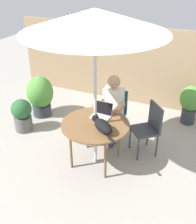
# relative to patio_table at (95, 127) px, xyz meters

# --- Properties ---
(ground_plane) EXTENTS (14.00, 14.00, 0.00)m
(ground_plane) POSITION_rel_patio_table_xyz_m (0.00, 0.00, -0.68)
(ground_plane) COLOR gray
(fence_back) EXTENTS (5.95, 0.08, 1.74)m
(fence_back) POSITION_rel_patio_table_xyz_m (0.00, 2.37, 0.19)
(fence_back) COLOR #937756
(fence_back) RESTS_ON ground
(patio_table) EXTENTS (1.06, 1.06, 0.74)m
(patio_table) POSITION_rel_patio_table_xyz_m (0.00, 0.00, 0.00)
(patio_table) COLOR brown
(patio_table) RESTS_ON ground
(patio_umbrella) EXTENTS (1.94, 1.94, 2.41)m
(patio_umbrella) POSITION_rel_patio_table_xyz_m (0.00, 0.00, 1.58)
(patio_umbrella) COLOR #B7B7BC
(patio_umbrella) RESTS_ON ground
(chair_occupied) EXTENTS (0.40, 0.40, 0.91)m
(chair_occupied) POSITION_rel_patio_table_xyz_m (0.00, 0.87, -0.15)
(chair_occupied) COLOR #1E606B
(chair_occupied) RESTS_ON ground
(chair_empty) EXTENTS (0.56, 0.56, 0.91)m
(chair_empty) POSITION_rel_patio_table_xyz_m (0.71, 0.61, -0.15)
(chair_empty) COLOR #33383F
(chair_empty) RESTS_ON ground
(person_seated) EXTENTS (0.48, 0.48, 1.25)m
(person_seated) POSITION_rel_patio_table_xyz_m (-0.00, 0.71, 0.02)
(person_seated) COLOR white
(person_seated) RESTS_ON ground
(laptop) EXTENTS (0.31, 0.27, 0.21)m
(laptop) POSITION_rel_patio_table_xyz_m (0.00, 0.26, 0.12)
(laptop) COLOR silver
(laptop) RESTS_ON patio_table
(cat) EXTENTS (0.53, 0.45, 0.17)m
(cat) POSITION_rel_patio_table_xyz_m (0.17, -0.13, 0.14)
(cat) COLOR black
(cat) RESTS_ON patio_table
(potted_plant_near_fence) EXTENTS (0.55, 0.55, 0.88)m
(potted_plant_near_fence) POSITION_rel_patio_table_xyz_m (-1.70, 0.96, -0.21)
(potted_plant_near_fence) COLOR #33383D
(potted_plant_near_fence) RESTS_ON ground
(potted_plant_by_chair) EXTENTS (0.44, 0.44, 0.81)m
(potted_plant_by_chair) POSITION_rel_patio_table_xyz_m (1.23, 1.89, -0.21)
(potted_plant_by_chair) COLOR #33383D
(potted_plant_by_chair) RESTS_ON ground
(potted_plant_corner) EXTENTS (0.39, 0.39, 0.65)m
(potted_plant_corner) POSITION_rel_patio_table_xyz_m (-1.69, 0.31, -0.34)
(potted_plant_corner) COLOR #595654
(potted_plant_corner) RESTS_ON ground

